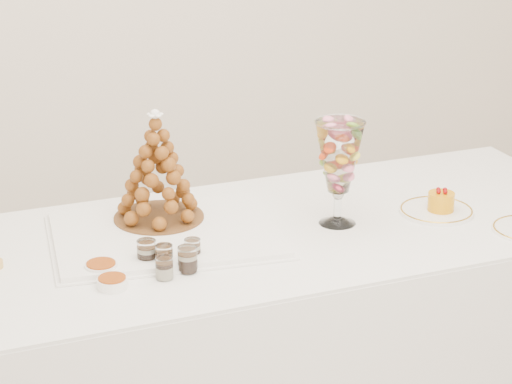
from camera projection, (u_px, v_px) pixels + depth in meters
name	position (u px, v px, depth m)	size (l,w,h in m)	color
buffet_table	(267.00, 350.00, 3.23)	(2.23, 0.90, 0.85)	white
lace_tray	(166.00, 235.00, 3.02)	(0.67, 0.50, 0.02)	white
macaron_vase	(339.00, 158.00, 3.06)	(0.15, 0.15, 0.33)	white
cake_plate	(436.00, 211.00, 3.21)	(0.24, 0.24, 0.01)	white
verrine_a	(147.00, 253.00, 2.84)	(0.06, 0.06, 0.07)	white
verrine_b	(164.00, 256.00, 2.82)	(0.05, 0.05, 0.07)	white
verrine_c	(193.00, 250.00, 2.87)	(0.05, 0.05, 0.06)	white
verrine_d	(164.00, 268.00, 2.75)	(0.05, 0.05, 0.07)	white
verrine_e	(188.00, 259.00, 2.79)	(0.06, 0.06, 0.07)	white
ramekin_back	(101.00, 269.00, 2.79)	(0.09, 0.09, 0.03)	white
ramekin_front	(112.00, 283.00, 2.71)	(0.09, 0.09, 0.03)	white
croquembouche	(157.00, 166.00, 3.05)	(0.28, 0.28, 0.35)	brown
mousse_cake	(441.00, 201.00, 3.20)	(0.09, 0.09, 0.07)	orange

